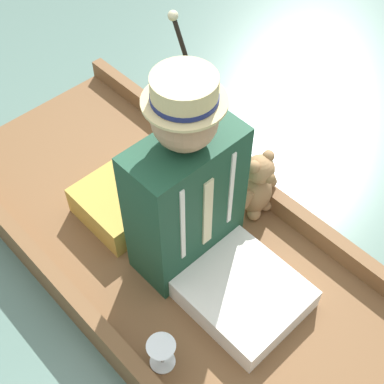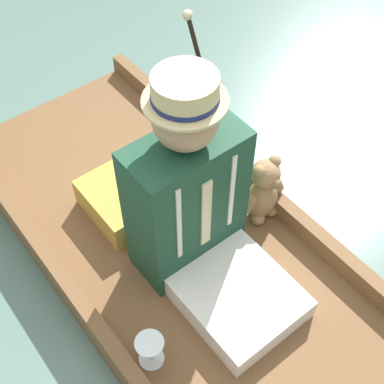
{
  "view_description": "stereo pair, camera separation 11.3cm",
  "coord_description": "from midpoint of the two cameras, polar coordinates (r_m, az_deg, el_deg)",
  "views": [
    {
      "loc": [
        0.84,
        0.92,
        2.08
      ],
      "look_at": [
        -0.02,
        0.01,
        0.55
      ],
      "focal_mm": 50.0,
      "sensor_mm": 36.0,
      "label": 1
    },
    {
      "loc": [
        0.75,
        1.0,
        2.08
      ],
      "look_at": [
        -0.02,
        0.01,
        0.55
      ],
      "focal_mm": 50.0,
      "sensor_mm": 36.0,
      "label": 2
    }
  ],
  "objects": [
    {
      "name": "punt_boat",
      "position": [
        2.36,
        0.79,
        -7.64
      ],
      "size": [
        1.03,
        2.54,
        0.22
      ],
      "color": "brown",
      "rests_on": "ground_plane"
    },
    {
      "name": "walking_cane",
      "position": [
        2.35,
        3.12,
        10.62
      ],
      "size": [
        0.04,
        0.38,
        0.78
      ],
      "color": "black",
      "rests_on": "punt_boat"
    },
    {
      "name": "seat_cushion",
      "position": [
        2.45,
        -4.06,
        0.26
      ],
      "size": [
        0.51,
        0.35,
        0.15
      ],
      "color": "#B7933D",
      "rests_on": "punt_boat"
    },
    {
      "name": "ground_plane",
      "position": [
        2.42,
        0.77,
        -8.52
      ],
      "size": [
        16.0,
        16.0,
        0.0
      ],
      "primitive_type": "plane",
      "color": "slate"
    },
    {
      "name": "seated_person",
      "position": [
        2.02,
        2.11,
        -1.85
      ],
      "size": [
        0.45,
        0.7,
        0.94
      ],
      "rotation": [
        0.0,
        0.0,
        0.06
      ],
      "color": "white",
      "rests_on": "punt_boat"
    },
    {
      "name": "wine_glass",
      "position": [
        2.01,
        -2.85,
        -16.24
      ],
      "size": [
        0.11,
        0.11,
        0.14
      ],
      "color": "silver",
      "rests_on": "punt_boat"
    },
    {
      "name": "teddy_bear",
      "position": [
        2.35,
        9.01,
        0.06
      ],
      "size": [
        0.25,
        0.14,
        0.35
      ],
      "color": "#9E754C",
      "rests_on": "punt_boat"
    }
  ]
}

